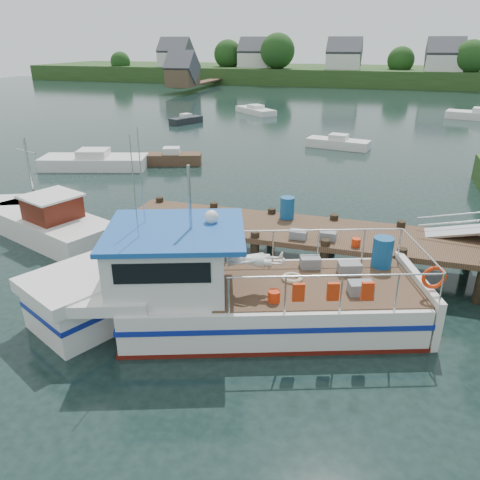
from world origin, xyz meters
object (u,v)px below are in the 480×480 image
(moored_b, at_px, (338,143))
(moored_a, at_px, (94,161))
(moored_e, at_px, (186,120))
(moored_rowboat, at_px, (172,158))
(dock, at_px, (468,223))
(moored_d, at_px, (256,110))
(lobster_boat, at_px, (222,292))
(work_boat, at_px, (44,221))

(moored_b, bearing_deg, moored_a, -167.52)
(moored_b, bearing_deg, moored_e, 130.92)
(moored_rowboat, height_order, moored_a, moored_a)
(dock, xyz_separation_m, moored_a, (-21.18, 10.20, -1.77))
(moored_rowboat, relative_size, moored_e, 1.12)
(moored_e, bearing_deg, moored_d, 76.64)
(moored_rowboat, distance_m, moored_e, 17.00)
(lobster_boat, bearing_deg, moored_e, 95.59)
(moored_a, distance_m, moored_e, 18.55)
(moored_b, distance_m, moored_e, 17.68)
(work_boat, distance_m, moored_e, 29.84)
(moored_e, bearing_deg, moored_a, -69.66)
(moored_rowboat, bearing_deg, lobster_boat, -49.85)
(dock, height_order, lobster_boat, lobster_boat)
(moored_rowboat, relative_size, moored_a, 0.58)
(moored_rowboat, height_order, moored_b, moored_rowboat)
(moored_a, height_order, moored_d, moored_a)
(dock, distance_m, moored_rowboat, 21.07)
(dock, xyz_separation_m, moored_d, (-17.47, 37.42, -1.87))
(moored_b, relative_size, moored_d, 0.89)
(dock, relative_size, moored_rowboat, 3.95)
(moored_b, distance_m, moored_d, 19.53)
(lobster_boat, height_order, moored_e, lobster_boat)
(work_boat, bearing_deg, dock, 22.72)
(lobster_boat, height_order, work_boat, lobster_boat)
(dock, distance_m, lobster_boat, 8.65)
(moored_a, bearing_deg, moored_rowboat, 32.74)
(moored_rowboat, relative_size, moored_d, 0.74)
(moored_a, relative_size, moored_e, 1.93)
(work_boat, bearing_deg, moored_b, 85.59)
(moored_a, bearing_deg, lobster_boat, -43.36)
(work_boat, height_order, moored_b, work_boat)
(work_boat, xyz_separation_m, moored_d, (-0.79, 37.99, -0.29))
(dock, bearing_deg, moored_rowboat, 142.76)
(moored_d, relative_size, moored_e, 1.52)
(moored_rowboat, xyz_separation_m, moored_e, (-5.74, 16.00, -0.06))
(dock, relative_size, moored_d, 2.92)
(moored_b, xyz_separation_m, moored_d, (-11.10, 16.06, -0.02))
(moored_rowboat, xyz_separation_m, moored_b, (10.34, 8.65, -0.03))
(moored_a, height_order, moored_b, moored_a)
(moored_a, xyz_separation_m, moored_b, (14.80, 11.16, -0.07))
(dock, bearing_deg, lobster_boat, -145.52)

